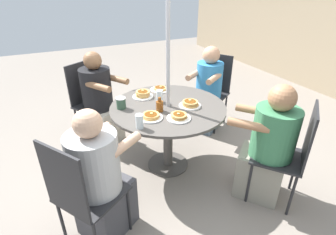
{
  "coord_description": "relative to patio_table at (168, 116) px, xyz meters",
  "views": [
    {
      "loc": [
        2.1,
        -0.99,
        1.83
      ],
      "look_at": [
        0.0,
        0.0,
        0.59
      ],
      "focal_mm": 28.0,
      "sensor_mm": 36.0,
      "label": 1
    }
  ],
  "objects": [
    {
      "name": "patio_table",
      "position": [
        0.0,
        0.0,
        0.0
      ],
      "size": [
        1.14,
        1.14,
        0.72
      ],
      "color": "#4C4742",
      "rests_on": "ground"
    },
    {
      "name": "diner_north",
      "position": [
        -0.83,
        -0.51,
        -0.09
      ],
      "size": [
        0.6,
        0.56,
        1.12
      ],
      "rotation": [
        0.0,
        0.0,
        -1.02
      ],
      "color": "beige",
      "rests_on": "ground"
    },
    {
      "name": "pancake_plate_d",
      "position": [
        0.17,
        -0.25,
        0.14
      ],
      "size": [
        0.22,
        0.22,
        0.05
      ],
      "color": "white",
      "rests_on": "patio_table"
    },
    {
      "name": "syrup_bottle",
      "position": [
        0.07,
        -0.12,
        0.17
      ],
      "size": [
        0.09,
        0.07,
        0.14
      ],
      "color": "brown",
      "rests_on": "patio_table"
    },
    {
      "name": "patio_chair_north",
      "position": [
        -0.98,
        -0.61,
        -0.07
      ],
      "size": [
        0.57,
        0.57,
        0.96
      ],
      "rotation": [
        0.0,
        0.0,
        -1.02
      ],
      "color": "#232326",
      "rests_on": "ground"
    },
    {
      "name": "coffee_cup",
      "position": [
        -0.14,
        -0.43,
        0.17
      ],
      "size": [
        0.09,
        0.09,
        0.11
      ],
      "color": "#33513D",
      "rests_on": "patio_table"
    },
    {
      "name": "pancake_plate_b",
      "position": [
        0.1,
        0.19,
        0.14
      ],
      "size": [
        0.22,
        0.22,
        0.07
      ],
      "color": "white",
      "rests_on": "patio_table"
    },
    {
      "name": "pancake_plate_c",
      "position": [
        0.28,
        -0.03,
        0.14
      ],
      "size": [
        0.22,
        0.22,
        0.06
      ],
      "color": "white",
      "rests_on": "patio_table"
    },
    {
      "name": "umbrella_pole",
      "position": [
        0.0,
        0.0,
        0.63
      ],
      "size": [
        0.04,
        0.04,
        2.46
      ],
      "primitive_type": "cylinder",
      "color": "#ADADB2",
      "rests_on": "ground"
    },
    {
      "name": "diner_west",
      "position": [
        -0.53,
        0.82,
        -0.09
      ],
      "size": [
        0.53,
        0.57,
        1.11
      ],
      "rotation": [
        0.0,
        0.0,
        -2.57
      ],
      "color": "slate",
      "rests_on": "ground"
    },
    {
      "name": "diner_south",
      "position": [
        0.76,
        0.61,
        -0.1
      ],
      "size": [
        0.62,
        0.6,
        1.11
      ],
      "rotation": [
        0.0,
        0.0,
        -4.03
      ],
      "color": "gray",
      "rests_on": "ground"
    },
    {
      "name": "ground_plane",
      "position": [
        0.0,
        0.0,
        -0.6
      ],
      "size": [
        12.0,
        12.0,
        0.0
      ],
      "primitive_type": "plane",
      "color": "gray"
    },
    {
      "name": "pancake_plate_e",
      "position": [
        -0.41,
        0.1,
        0.13
      ],
      "size": [
        0.22,
        0.22,
        0.05
      ],
      "color": "white",
      "rests_on": "patio_table"
    },
    {
      "name": "drinking_glass_b",
      "position": [
        0.29,
        -0.4,
        0.18
      ],
      "size": [
        0.07,
        0.07,
        0.12
      ],
      "primitive_type": "cylinder",
      "color": "silver",
      "rests_on": "patio_table"
    },
    {
      "name": "patio_chair_south",
      "position": [
        0.9,
        0.73,
        -0.07
      ],
      "size": [
        0.58,
        0.58,
        0.96
      ],
      "rotation": [
        0.0,
        0.0,
        -4.03
      ],
      "color": "#232326",
      "rests_on": "ground"
    },
    {
      "name": "patio_chair_east",
      "position": [
        0.64,
        -0.96,
        -0.07
      ],
      "size": [
        0.58,
        0.58,
        0.96
      ],
      "rotation": [
        0.0,
        0.0,
        0.58
      ],
      "color": "#232326",
      "rests_on": "ground"
    },
    {
      "name": "pancake_plate_a",
      "position": [
        -0.31,
        -0.15,
        0.15
      ],
      "size": [
        0.22,
        0.22,
        0.08
      ],
      "color": "white",
      "rests_on": "patio_table"
    },
    {
      "name": "diner_east",
      "position": [
        0.54,
        -0.81,
        -0.11
      ],
      "size": [
        0.54,
        0.57,
        1.1
      ],
      "rotation": [
        0.0,
        0.0,
        0.58
      ],
      "color": "#3D3D42",
      "rests_on": "ground"
    },
    {
      "name": "drinking_glass_a",
      "position": [
        -0.12,
        -0.04,
        0.18
      ],
      "size": [
        0.07,
        0.07,
        0.13
      ],
      "primitive_type": "cylinder",
      "color": "silver",
      "rests_on": "patio_table"
    },
    {
      "name": "patio_chair_west",
      "position": [
        -0.63,
        0.97,
        -0.07
      ],
      "size": [
        0.57,
        0.57,
        0.96
      ],
      "rotation": [
        0.0,
        0.0,
        -2.57
      ],
      "color": "#232326",
      "rests_on": "ground"
    }
  ]
}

